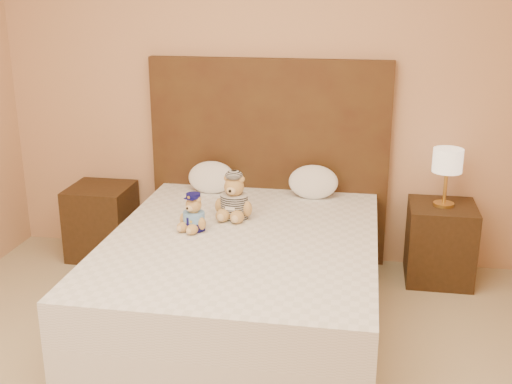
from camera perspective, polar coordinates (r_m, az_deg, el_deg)
room_walls at (r=2.86m, az=-4.34°, el=14.26°), size 4.04×4.52×2.72m
bed at (r=3.97m, az=-1.20°, el=-7.67°), size 1.60×2.00×0.55m
headboard at (r=4.74m, az=1.11°, el=2.75°), size 1.75×0.08×1.50m
nightstand_left at (r=5.03m, az=-13.53°, el=-2.53°), size 0.45×0.45×0.55m
nightstand_right at (r=4.67m, az=16.03°, el=-4.35°), size 0.45×0.45×0.55m
lamp at (r=4.49m, az=16.65°, el=2.45°), size 0.20×0.20×0.40m
teddy_police at (r=3.94m, az=-5.55°, el=-1.79°), size 0.26×0.26×0.23m
teddy_prisoner at (r=4.12m, az=-1.95°, el=-0.38°), size 0.29×0.28×0.29m
pillow_left at (r=4.67m, az=-4.00°, el=1.45°), size 0.34×0.22×0.24m
pillow_right at (r=4.55m, az=5.11°, el=1.03°), size 0.35×0.23×0.25m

